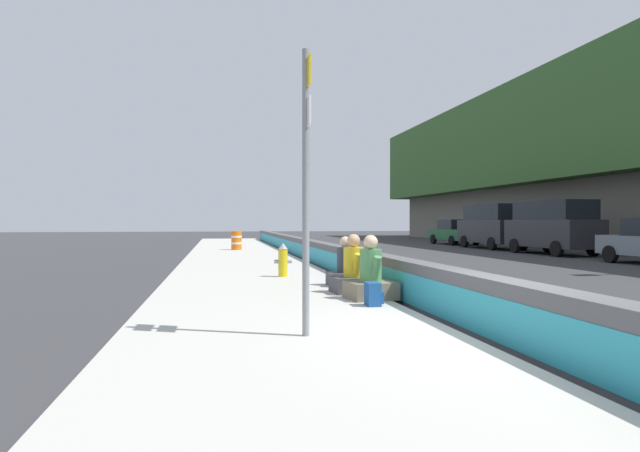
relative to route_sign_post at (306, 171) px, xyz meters
name	(u,v)px	position (x,y,z in m)	size (l,w,h in m)	color
ground_plane	(503,346)	(-0.41, -2.47, -2.21)	(160.00, 160.00, 0.00)	#353538
sidewalk_strip	(296,350)	(-0.41, 0.18, -2.14)	(80.00, 4.40, 0.14)	#B5B2A8
jersey_barrier	(503,313)	(-0.41, -2.46, -1.79)	(76.00, 0.45, 0.85)	#545456
route_sign_post	(306,171)	(0.00, 0.00, 0.00)	(0.44, 0.09, 3.60)	gray
fire_hydrant	(283,259)	(7.34, -0.57, -1.62)	(0.26, 0.46, 0.88)	gold
seated_person_foreground	(371,279)	(2.99, -1.70, -1.70)	(0.85, 0.96, 1.19)	#706651
seated_person_middle	(354,274)	(3.93, -1.60, -1.70)	(0.79, 0.90, 1.18)	#424247
seated_person_rear	(345,270)	(5.16, -1.72, -1.73)	(0.71, 0.81, 1.10)	#424247
backpack	(373,294)	(2.19, -1.51, -1.88)	(0.32, 0.28, 0.40)	navy
construction_barrel	(236,240)	(21.10, 0.18, -1.59)	(0.54, 0.54, 0.95)	orange
parked_car_fourth	(553,226)	(16.69, -14.60, -0.86)	(5.17, 2.24, 2.56)	#28282D
parked_car_midline	(493,225)	(22.33, -14.54, -0.86)	(5.13, 2.17, 2.56)	#28282D
parked_car_far	(454,232)	(28.12, -14.81, -1.35)	(4.56, 2.07, 1.71)	#145128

